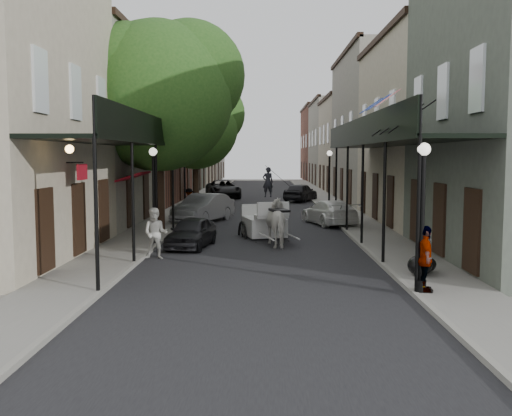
{
  "coord_description": "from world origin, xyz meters",
  "views": [
    {
      "loc": [
        0.17,
        -16.05,
        3.5
      ],
      "look_at": [
        -0.1,
        4.79,
        1.6
      ],
      "focal_mm": 40.0,
      "sensor_mm": 36.0,
      "label": 1
    }
  ],
  "objects_px": {
    "lamppost_right_far": "(329,180)",
    "lamppost_left": "(154,194)",
    "tree_far": "(201,123)",
    "car_right_near": "(329,212)",
    "lamppost_right_near": "(422,215)",
    "pedestrian_walking": "(156,234)",
    "car_left_near": "(191,232)",
    "tree_near": "(168,90)",
    "carriage": "(262,209)",
    "car_left_mid": "(203,208)",
    "horse": "(280,223)",
    "car_left_far": "(223,189)",
    "pedestrian_sidewalk_right": "(425,259)",
    "car_right_far": "(301,192)",
    "pedestrian_sidewalk_left": "(189,201)"
  },
  "relations": [
    {
      "from": "pedestrian_sidewalk_left",
      "to": "car_left_far",
      "type": "height_order",
      "value": "pedestrian_sidewalk_left"
    },
    {
      "from": "lamppost_right_far",
      "to": "carriage",
      "type": "height_order",
      "value": "lamppost_right_far"
    },
    {
      "from": "car_right_near",
      "to": "car_left_mid",
      "type": "bearing_deg",
      "value": -24.43
    },
    {
      "from": "horse",
      "to": "car_left_far",
      "type": "distance_m",
      "value": 25.93
    },
    {
      "from": "car_left_mid",
      "to": "car_left_far",
      "type": "xyz_separation_m",
      "value": [
        -0.2,
        17.61,
        0.01
      ]
    },
    {
      "from": "car_left_mid",
      "to": "car_left_far",
      "type": "relative_size",
      "value": 0.84
    },
    {
      "from": "horse",
      "to": "car_left_near",
      "type": "distance_m",
      "value": 3.46
    },
    {
      "from": "pedestrian_sidewalk_left",
      "to": "car_left_mid",
      "type": "relative_size",
      "value": 0.33
    },
    {
      "from": "car_right_far",
      "to": "car_right_near",
      "type": "bearing_deg",
      "value": 114.33
    },
    {
      "from": "pedestrian_sidewalk_right",
      "to": "car_left_mid",
      "type": "height_order",
      "value": "pedestrian_sidewalk_right"
    },
    {
      "from": "car_left_near",
      "to": "car_left_far",
      "type": "distance_m",
      "value": 26.01
    },
    {
      "from": "tree_near",
      "to": "car_left_mid",
      "type": "height_order",
      "value": "tree_near"
    },
    {
      "from": "car_left_mid",
      "to": "car_right_far",
      "type": "height_order",
      "value": "car_left_mid"
    },
    {
      "from": "car_left_far",
      "to": "car_right_far",
      "type": "relative_size",
      "value": 1.3
    },
    {
      "from": "lamppost_left",
      "to": "carriage",
      "type": "height_order",
      "value": "lamppost_left"
    },
    {
      "from": "horse",
      "to": "carriage",
      "type": "height_order",
      "value": "carriage"
    },
    {
      "from": "tree_near",
      "to": "tree_far",
      "type": "bearing_deg",
      "value": 90.19
    },
    {
      "from": "car_left_near",
      "to": "car_right_near",
      "type": "relative_size",
      "value": 0.79
    },
    {
      "from": "lamppost_left",
      "to": "car_left_near",
      "type": "bearing_deg",
      "value": -14.59
    },
    {
      "from": "car_left_mid",
      "to": "tree_far",
      "type": "bearing_deg",
      "value": 117.92
    },
    {
      "from": "tree_far",
      "to": "carriage",
      "type": "bearing_deg",
      "value": -74.29
    },
    {
      "from": "lamppost_left",
      "to": "lamppost_right_near",
      "type": "bearing_deg",
      "value": -44.29
    },
    {
      "from": "pedestrian_walking",
      "to": "car_left_near",
      "type": "bearing_deg",
      "value": 72.88
    },
    {
      "from": "horse",
      "to": "car_right_far",
      "type": "height_order",
      "value": "horse"
    },
    {
      "from": "car_left_far",
      "to": "car_right_far",
      "type": "xyz_separation_m",
      "value": [
        6.26,
        -3.7,
        -0.05
      ]
    },
    {
      "from": "carriage",
      "to": "car_left_mid",
      "type": "relative_size",
      "value": 0.67
    },
    {
      "from": "car_right_far",
      "to": "lamppost_right_near",
      "type": "bearing_deg",
      "value": 114.47
    },
    {
      "from": "tree_near",
      "to": "carriage",
      "type": "height_order",
      "value": "tree_near"
    },
    {
      "from": "horse",
      "to": "pedestrian_walking",
      "type": "relative_size",
      "value": 1.24
    },
    {
      "from": "lamppost_right_near",
      "to": "pedestrian_sidewalk_right",
      "type": "xyz_separation_m",
      "value": [
        0.1,
        0.0,
        -1.1
      ]
    },
    {
      "from": "lamppost_right_near",
      "to": "car_right_far",
      "type": "distance_m",
      "value": 29.96
    },
    {
      "from": "lamppost_left",
      "to": "lamppost_right_far",
      "type": "relative_size",
      "value": 1.0
    },
    {
      "from": "carriage",
      "to": "car_left_mid",
      "type": "bearing_deg",
      "value": 106.01
    },
    {
      "from": "car_left_far",
      "to": "car_right_near",
      "type": "distance_m",
      "value": 19.87
    },
    {
      "from": "lamppost_left",
      "to": "car_left_mid",
      "type": "distance_m",
      "value": 8.18
    },
    {
      "from": "lamppost_left",
      "to": "pedestrian_walking",
      "type": "distance_m",
      "value": 3.19
    },
    {
      "from": "lamppost_left",
      "to": "car_left_mid",
      "type": "height_order",
      "value": "lamppost_left"
    },
    {
      "from": "tree_far",
      "to": "car_right_near",
      "type": "bearing_deg",
      "value": -55.35
    },
    {
      "from": "pedestrian_walking",
      "to": "car_left_far",
      "type": "xyz_separation_m",
      "value": [
        0.28,
        28.51,
        -0.12
      ]
    },
    {
      "from": "pedestrian_sidewalk_right",
      "to": "car_right_near",
      "type": "height_order",
      "value": "pedestrian_sidewalk_right"
    },
    {
      "from": "tree_near",
      "to": "horse",
      "type": "xyz_separation_m",
      "value": [
        5.01,
        -4.18,
        -5.57
      ]
    },
    {
      "from": "carriage",
      "to": "lamppost_left",
      "type": "bearing_deg",
      "value": -161.27
    },
    {
      "from": "car_left_mid",
      "to": "car_left_far",
      "type": "distance_m",
      "value": 17.61
    },
    {
      "from": "lamppost_right_far",
      "to": "lamppost_left",
      "type": "bearing_deg",
      "value": -124.35
    },
    {
      "from": "tree_near",
      "to": "pedestrian_walking",
      "type": "xyz_separation_m",
      "value": [
        0.7,
        -7.08,
        -5.61
      ]
    },
    {
      "from": "car_left_near",
      "to": "car_left_mid",
      "type": "bearing_deg",
      "value": 101.68
    },
    {
      "from": "lamppost_left",
      "to": "carriage",
      "type": "xyz_separation_m",
      "value": [
        4.19,
        2.77,
        -0.86
      ]
    },
    {
      "from": "horse",
      "to": "car_left_mid",
      "type": "bearing_deg",
      "value": -79.09
    },
    {
      "from": "tree_far",
      "to": "pedestrian_walking",
      "type": "distance_m",
      "value": 21.67
    },
    {
      "from": "lamppost_right_near",
      "to": "pedestrian_walking",
      "type": "distance_m",
      "value": 9.23
    }
  ]
}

